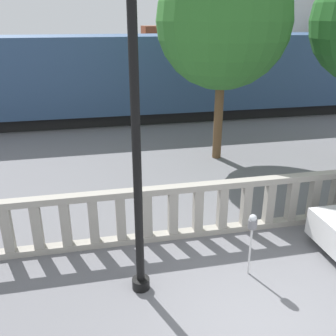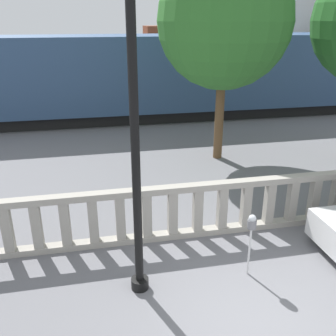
{
  "view_description": "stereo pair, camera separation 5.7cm",
  "coord_description": "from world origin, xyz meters",
  "px_view_note": "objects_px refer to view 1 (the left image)",
  "views": [
    {
      "loc": [
        -2.49,
        -4.14,
        4.65
      ],
      "look_at": [
        -0.76,
        3.98,
        1.3
      ],
      "focal_mm": 40.0,
      "sensor_mm": 36.0,
      "label": 1
    },
    {
      "loc": [
        -2.44,
        -4.16,
        4.65
      ],
      "look_at": [
        -0.76,
        3.98,
        1.3
      ],
      "focal_mm": 40.0,
      "sensor_mm": 36.0,
      "label": 2
    }
  ],
  "objects_px": {
    "lamppost": "(135,114)",
    "parking_meter": "(252,227)",
    "train_near": "(221,74)",
    "tree_right": "(223,21)",
    "train_far": "(29,59)"
  },
  "relations": [
    {
      "from": "lamppost",
      "to": "parking_meter",
      "type": "relative_size",
      "value": 4.12
    },
    {
      "from": "parking_meter",
      "to": "train_near",
      "type": "distance_m",
      "value": 13.05
    },
    {
      "from": "parking_meter",
      "to": "tree_right",
      "type": "relative_size",
      "value": 0.19
    },
    {
      "from": "parking_meter",
      "to": "train_far",
      "type": "height_order",
      "value": "train_far"
    },
    {
      "from": "train_near",
      "to": "parking_meter",
      "type": "bearing_deg",
      "value": -106.81
    },
    {
      "from": "train_near",
      "to": "train_far",
      "type": "xyz_separation_m",
      "value": [
        -10.59,
        11.53,
        -0.21
      ]
    },
    {
      "from": "tree_right",
      "to": "train_near",
      "type": "bearing_deg",
      "value": 69.85
    },
    {
      "from": "train_far",
      "to": "lamppost",
      "type": "bearing_deg",
      "value": -78.87
    },
    {
      "from": "lamppost",
      "to": "train_near",
      "type": "height_order",
      "value": "lamppost"
    },
    {
      "from": "parking_meter",
      "to": "tree_right",
      "type": "bearing_deg",
      "value": 76.5
    },
    {
      "from": "tree_right",
      "to": "lamppost",
      "type": "bearing_deg",
      "value": -119.77
    },
    {
      "from": "parking_meter",
      "to": "train_near",
      "type": "height_order",
      "value": "train_near"
    },
    {
      "from": "train_far",
      "to": "parking_meter",
      "type": "bearing_deg",
      "value": -74.12
    },
    {
      "from": "parking_meter",
      "to": "train_far",
      "type": "distance_m",
      "value": 24.95
    },
    {
      "from": "lamppost",
      "to": "tree_right",
      "type": "xyz_separation_m",
      "value": [
        3.64,
        6.36,
        1.25
      ]
    }
  ]
}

